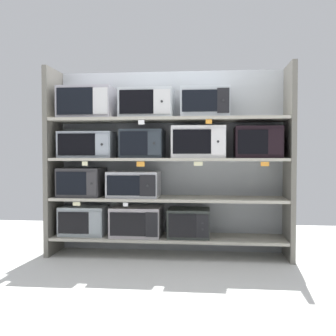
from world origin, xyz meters
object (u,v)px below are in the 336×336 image
(microwave_2, at_px, (189,223))
(microwave_8, at_px, (257,142))
(microwave_0, at_px, (84,220))
(microwave_6, at_px, (143,144))
(microwave_1, at_px, (137,221))
(microwave_5, at_px, (87,145))
(microwave_10, at_px, (147,104))
(microwave_3, at_px, (82,182))
(microwave_11, at_px, (205,103))
(microwave_9, at_px, (87,103))
(microwave_4, at_px, (134,184))
(microwave_7, at_px, (199,142))

(microwave_2, xyz_separation_m, microwave_8, (0.70, 0.00, 0.84))
(microwave_0, distance_m, microwave_6, 1.04)
(microwave_1, height_order, microwave_5, microwave_5)
(microwave_1, distance_m, microwave_2, 0.55)
(microwave_8, xyz_separation_m, microwave_10, (-1.14, -0.00, 0.41))
(microwave_0, xyz_separation_m, microwave_6, (0.65, -0.00, 0.82))
(microwave_0, distance_m, microwave_3, 0.41)
(microwave_3, distance_m, microwave_5, 0.40)
(microwave_3, xyz_separation_m, microwave_5, (0.06, -0.00, 0.40))
(microwave_0, xyz_separation_m, microwave_3, (-0.02, -0.00, 0.41))
(microwave_2, distance_m, microwave_11, 1.26)
(microwave_5, xyz_separation_m, microwave_9, (-0.00, 0.00, 0.44))
(microwave_4, xyz_separation_m, microwave_5, (-0.51, -0.00, 0.42))
(microwave_5, relative_size, microwave_10, 1.04)
(microwave_3, bearing_deg, microwave_5, -0.13)
(microwave_5, height_order, microwave_8, microwave_8)
(microwave_9, height_order, microwave_10, microwave_9)
(microwave_6, distance_m, microwave_7, 0.59)
(microwave_3, relative_size, microwave_7, 0.82)
(microwave_11, bearing_deg, microwave_10, -179.97)
(microwave_9, bearing_deg, microwave_2, -0.00)
(microwave_7, height_order, microwave_9, microwave_9)
(microwave_9, bearing_deg, microwave_7, 0.01)
(microwave_3, bearing_deg, microwave_0, 0.71)
(microwave_4, height_order, microwave_8, microwave_8)
(microwave_8, distance_m, microwave_9, 1.84)
(microwave_5, distance_m, microwave_9, 0.44)
(microwave_2, xyz_separation_m, microwave_10, (-0.44, 0.00, 1.25))
(microwave_8, height_order, microwave_11, microwave_11)
(microwave_11, bearing_deg, microwave_6, -179.96)
(microwave_3, xyz_separation_m, microwave_6, (0.66, -0.00, 0.41))
(microwave_1, bearing_deg, microwave_5, -179.98)
(microwave_6, bearing_deg, microwave_5, -180.00)
(microwave_1, distance_m, microwave_4, 0.39)
(microwave_11, bearing_deg, microwave_1, -179.98)
(microwave_5, distance_m, microwave_10, 0.77)
(microwave_2, relative_size, microwave_11, 0.87)
(microwave_4, bearing_deg, microwave_1, -0.10)
(microwave_5, bearing_deg, microwave_7, 0.02)
(microwave_0, xyz_separation_m, microwave_11, (1.30, 0.00, 1.24))
(microwave_1, xyz_separation_m, microwave_3, (-0.60, -0.00, 0.41))
(microwave_4, distance_m, microwave_6, 0.44)
(microwave_3, xyz_separation_m, microwave_9, (0.06, -0.00, 0.84))
(microwave_8, relative_size, microwave_9, 0.82)
(microwave_6, bearing_deg, microwave_7, 0.03)
(microwave_1, relative_size, microwave_2, 1.21)
(microwave_4, height_order, microwave_9, microwave_9)
(microwave_3, bearing_deg, microwave_11, 0.01)
(microwave_1, bearing_deg, microwave_9, -179.98)
(microwave_0, relative_size, microwave_1, 0.93)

